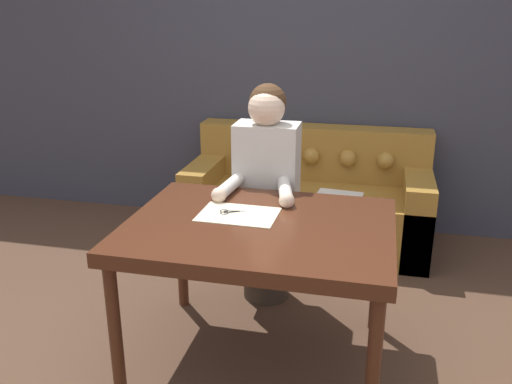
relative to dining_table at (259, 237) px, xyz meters
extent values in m
plane|color=#4C3323|center=(-0.08, 0.00, -0.69)|extent=(16.00, 16.00, 0.00)
cube|color=#383842|center=(-0.08, 1.94, 0.61)|extent=(8.00, 0.06, 2.60)
cube|color=#472314|center=(0.00, 0.00, 0.04)|extent=(1.26, 0.97, 0.07)
cylinder|color=#472314|center=(-0.57, -0.42, -0.34)|extent=(0.06, 0.06, 0.69)
cylinder|color=#472314|center=(0.57, -0.42, -0.34)|extent=(0.06, 0.06, 0.69)
cylinder|color=#472314|center=(-0.57, 0.42, -0.34)|extent=(0.06, 0.06, 0.69)
cylinder|color=#472314|center=(0.57, 0.42, -0.34)|extent=(0.06, 0.06, 0.69)
cube|color=olive|center=(0.03, 1.49, -0.47)|extent=(1.78, 0.79, 0.44)
cube|color=olive|center=(0.03, 1.78, -0.04)|extent=(1.78, 0.22, 0.41)
cube|color=olive|center=(-0.76, 1.49, -0.39)|extent=(0.20, 0.79, 0.60)
cube|color=olive|center=(0.82, 1.49, -0.39)|extent=(0.20, 0.79, 0.60)
sphere|color=olive|center=(-0.52, 1.65, -0.04)|extent=(0.13, 0.13, 0.13)
sphere|color=olive|center=(-0.24, 1.65, -0.04)|extent=(0.13, 0.13, 0.13)
sphere|color=olive|center=(0.03, 1.65, -0.04)|extent=(0.13, 0.13, 0.13)
sphere|color=olive|center=(0.31, 1.65, -0.04)|extent=(0.13, 0.13, 0.13)
sphere|color=olive|center=(0.58, 1.65, -0.04)|extent=(0.13, 0.13, 0.13)
cube|color=white|center=(0.28, 1.39, -0.25)|extent=(0.34, 0.23, 0.00)
cylinder|color=#33281E|center=(-0.10, 0.64, -0.45)|extent=(0.28, 0.28, 0.48)
cube|color=beige|center=(-0.10, 0.64, 0.10)|extent=(0.37, 0.22, 0.62)
sphere|color=beige|center=(-0.10, 0.62, 0.50)|extent=(0.21, 0.21, 0.21)
sphere|color=#472D19|center=(-0.10, 0.65, 0.53)|extent=(0.21, 0.21, 0.21)
cylinder|color=beige|center=(-0.26, 0.38, 0.11)|extent=(0.10, 0.30, 0.07)
sphere|color=beige|center=(-0.27, 0.23, 0.11)|extent=(0.08, 0.08, 0.08)
cylinder|color=beige|center=(0.05, 0.38, 0.11)|extent=(0.14, 0.31, 0.07)
sphere|color=beige|center=(0.09, 0.24, 0.11)|extent=(0.08, 0.08, 0.08)
cube|color=beige|center=(-0.12, 0.07, 0.08)|extent=(0.39, 0.28, 0.00)
cube|color=silver|center=(-0.07, 0.14, 0.08)|extent=(0.11, 0.08, 0.00)
cube|color=black|center=(-0.16, 0.09, 0.08)|extent=(0.08, 0.05, 0.00)
torus|color=black|center=(-0.19, 0.07, 0.08)|extent=(0.04, 0.04, 0.01)
cube|color=silver|center=(-0.06, 0.12, 0.08)|extent=(0.13, 0.03, 0.00)
cube|color=black|center=(-0.16, 0.10, 0.08)|extent=(0.08, 0.03, 0.00)
torus|color=black|center=(-0.20, 0.10, 0.08)|extent=(0.04, 0.04, 0.01)
cylinder|color=silver|center=(-0.12, 0.11, 0.08)|extent=(0.01, 0.01, 0.01)
camera|label=1|loc=(0.52, -2.31, 1.06)|focal=38.00mm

